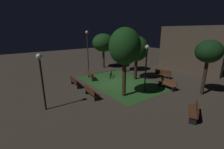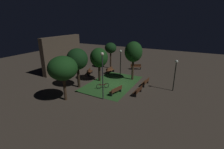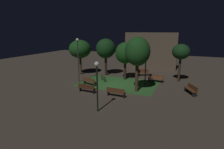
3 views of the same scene
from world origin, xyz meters
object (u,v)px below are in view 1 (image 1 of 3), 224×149
(tree_left_canopy, at_px, (125,47))
(lamp_post_plaza_east, at_px, (41,72))
(bench_corner, at_px, (91,75))
(tree_tall_center, at_px, (137,49))
(bicycle, at_px, (111,74))
(bench_near_trees, at_px, (194,111))
(bench_front_right, at_px, (168,84))
(lamp_post_plaza_west, at_px, (146,60))
(tree_back_left, at_px, (209,52))
(bench_lawn_edge, at_px, (163,74))
(tree_right_canopy, at_px, (103,43))
(bench_front_left, at_px, (75,82))
(lamp_post_near_wall, at_px, (88,46))
(bench_by_lamp, at_px, (91,92))
(tree_lawn_side, at_px, (125,43))

(tree_left_canopy, xyz_separation_m, lamp_post_plaza_east, (-1.42, -5.77, -1.32))
(bench_corner, bearing_deg, tree_tall_center, 54.50)
(bench_corner, distance_m, bicycle, 2.32)
(bench_near_trees, relative_size, bicycle, 1.50)
(bench_near_trees, bearing_deg, tree_left_canopy, -165.98)
(bench_front_right, xyz_separation_m, lamp_post_plaza_west, (-0.81, -2.20, 2.33))
(tree_back_left, bearing_deg, tree_tall_center, -166.23)
(bench_lawn_edge, height_order, tree_right_canopy, tree_right_canopy)
(bench_front_left, distance_m, tree_right_canopy, 8.65)
(tree_back_left, distance_m, lamp_post_near_wall, 11.98)
(tree_tall_center, xyz_separation_m, lamp_post_near_wall, (-4.65, -3.30, 0.13))
(tree_back_left, distance_m, lamp_post_plaza_west, 4.82)
(lamp_post_plaza_east, bearing_deg, bench_lawn_edge, 88.42)
(bench_by_lamp, height_order, tree_left_canopy, tree_left_canopy)
(bench_near_trees, distance_m, bench_front_right, 4.94)
(bench_near_trees, distance_m, tree_tall_center, 8.64)
(bench_corner, relative_size, tree_back_left, 0.41)
(lamp_post_plaza_east, height_order, bicycle, lamp_post_plaza_east)
(tree_lawn_side, bearing_deg, lamp_post_plaza_east, -68.19)
(bench_lawn_edge, bearing_deg, tree_back_left, -14.33)
(bench_near_trees, bearing_deg, lamp_post_plaza_east, -132.79)
(bench_corner, xyz_separation_m, bench_lawn_edge, (4.37, 6.76, 0.00))
(bench_front_right, distance_m, tree_lawn_side, 7.69)
(bench_front_left, height_order, bench_front_right, same)
(tree_left_canopy, xyz_separation_m, bicycle, (-4.75, 2.18, -3.65))
(tree_lawn_side, distance_m, lamp_post_plaza_west, 6.89)
(tree_lawn_side, bearing_deg, tree_tall_center, -19.72)
(lamp_post_near_wall, bearing_deg, tree_back_left, 23.88)
(lamp_post_near_wall, xyz_separation_m, lamp_post_plaza_east, (5.83, -6.43, -0.78))
(bench_by_lamp, distance_m, bench_lawn_edge, 9.07)
(lamp_post_near_wall, bearing_deg, bench_front_left, -46.46)
(tree_right_canopy, distance_m, lamp_post_plaza_west, 9.85)
(tree_tall_center, relative_size, lamp_post_plaza_west, 1.14)
(lamp_post_plaza_east, bearing_deg, tree_back_left, 65.54)
(bench_near_trees, bearing_deg, bench_lawn_edge, 138.56)
(bench_front_left, relative_size, tree_right_canopy, 0.38)
(bench_front_left, bearing_deg, bench_near_trees, 20.81)
(bench_front_left, relative_size, lamp_post_plaza_east, 0.48)
(tree_right_canopy, xyz_separation_m, lamp_post_plaza_east, (7.80, -9.93, -0.87))
(lamp_post_plaza_east, xyz_separation_m, lamp_post_plaza_west, (1.80, 7.87, 0.14))
(bench_near_trees, distance_m, lamp_post_plaza_west, 5.33)
(lamp_post_near_wall, bearing_deg, bench_by_lamp, -26.73)
(bench_by_lamp, height_order, bench_corner, same)
(bench_lawn_edge, relative_size, lamp_post_plaza_west, 0.46)
(tree_right_canopy, height_order, tree_tall_center, tree_right_canopy)
(bench_lawn_edge, relative_size, bicycle, 1.53)
(bench_front_right, bearing_deg, lamp_post_near_wall, -156.69)
(bench_by_lamp, distance_m, tree_tall_center, 7.03)
(lamp_post_near_wall, bearing_deg, tree_lawn_side, 71.58)
(tree_right_canopy, bearing_deg, bench_corner, -48.03)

